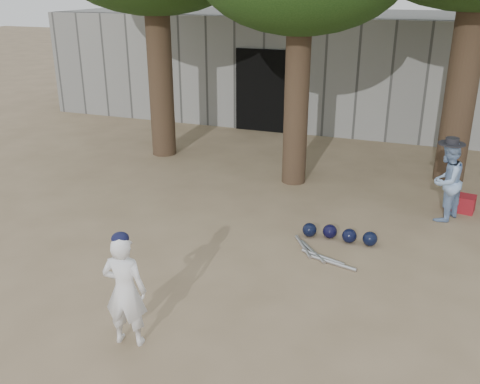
% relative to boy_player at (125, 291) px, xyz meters
% --- Properties ---
extents(ground, '(70.00, 70.00, 0.00)m').
position_rel_boy_player_xyz_m(ground, '(-0.19, 1.57, -0.68)').
color(ground, '#937C5E').
rests_on(ground, ground).
extents(boy_player, '(0.54, 0.40, 1.35)m').
position_rel_boy_player_xyz_m(boy_player, '(0.00, 0.00, 0.00)').
color(boy_player, white).
rests_on(boy_player, ground).
extents(spectator_blue, '(0.77, 0.84, 1.39)m').
position_rel_boy_player_xyz_m(spectator_blue, '(3.30, 4.84, 0.02)').
color(spectator_blue, '#8CACD9').
rests_on(spectator_blue, ground).
extents(red_bag, '(0.47, 0.39, 0.30)m').
position_rel_boy_player_xyz_m(red_bag, '(3.64, 5.33, -0.53)').
color(red_bag, maroon).
rests_on(red_bag, ground).
extents(back_building, '(16.00, 5.24, 3.00)m').
position_rel_boy_player_xyz_m(back_building, '(-0.19, 11.91, 0.82)').
color(back_building, gray).
rests_on(back_building, ground).
extents(helmet_row, '(1.19, 0.29, 0.23)m').
position_rel_boy_player_xyz_m(helmet_row, '(1.79, 3.40, -0.56)').
color(helmet_row, black).
rests_on(helmet_row, ground).
extents(bat_pile, '(1.10, 0.80, 0.06)m').
position_rel_boy_player_xyz_m(bat_pile, '(1.59, 2.76, -0.65)').
color(bat_pile, '#BBBCC2').
rests_on(bat_pile, ground).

